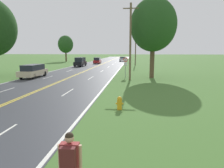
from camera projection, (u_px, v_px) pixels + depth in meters
hitchhiker_person at (70, 160)px, 4.56m from camera, size 0.56×0.41×1.66m
fire_hydrant at (119, 103)px, 11.87m from camera, size 0.46×0.30×0.80m
traffic_sign at (125, 62)px, 25.82m from camera, size 0.60×0.10×2.64m
utility_pole_midground at (130, 41)px, 23.14m from camera, size 1.80×0.24×8.82m
utility_pole_far at (136, 45)px, 48.20m from camera, size 1.80×0.24×9.57m
tree_behind_sign at (153, 25)px, 24.90m from camera, size 5.76×5.76×9.98m
tree_mid_treeline at (66, 44)px, 64.20m from camera, size 4.84×4.84×8.33m
car_champagne_suv_approaching at (33, 71)px, 26.03m from camera, size 1.91×4.81×1.71m
car_black_van_mid_near at (80, 62)px, 44.68m from camera, size 1.92×4.54×2.02m
car_red_van_mid_far at (97, 60)px, 54.34m from camera, size 1.83×4.10×1.67m
car_silver_sedan_receding at (123, 59)px, 65.70m from camera, size 1.91×4.18×1.48m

